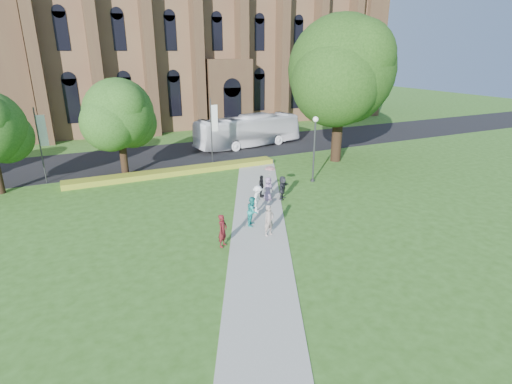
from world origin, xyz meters
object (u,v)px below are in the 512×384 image
streetlamp (315,141)px  pedestrian_0 (223,231)px  tour_coach (248,131)px  large_tree (341,70)px

streetlamp → pedestrian_0: 13.31m
streetlamp → tour_coach: (0.43, 13.67, -1.58)m
streetlamp → large_tree: size_ratio=0.40×
streetlamp → large_tree: large_tree is taller
large_tree → tour_coach: large_tree is taller
tour_coach → pedestrian_0: (-11.10, -21.29, -0.77)m
tour_coach → streetlamp: bearing=170.1°
large_tree → pedestrian_0: size_ratio=7.25×
streetlamp → pedestrian_0: (-10.67, -7.62, -2.35)m
pedestrian_0 → streetlamp: bearing=-5.0°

